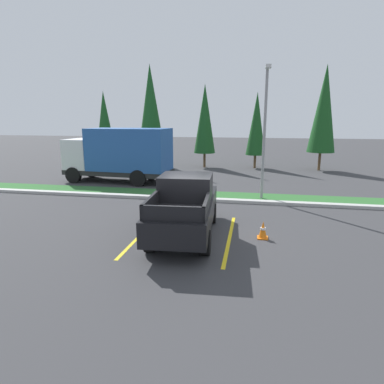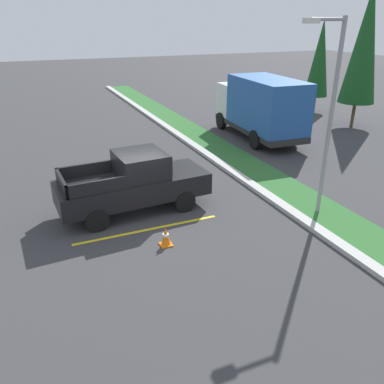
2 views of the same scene
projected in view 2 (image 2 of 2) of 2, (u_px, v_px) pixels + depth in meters
The scene contains 11 objects.
ground_plane at pixel (137, 215), 13.58m from camera, with size 120.00×120.00×0.00m, color #38383A.
parking_line_near at pixel (124, 194), 15.26m from camera, with size 0.12×4.80×0.01m, color yellow.
parking_line_far at pixel (148, 230), 12.66m from camera, with size 0.12×4.80×0.01m, color yellow.
curb_strip at pixel (260, 191), 15.36m from camera, with size 56.00×0.40×0.15m, color #B2B2AD.
grass_median at pixel (284, 187), 15.77m from camera, with size 56.00×1.80×0.06m, color #2D662D.
pickup_truck_main at pixel (135, 183), 13.56m from camera, with size 2.22×5.33×2.10m.
cargo_truck_distant at pixel (260, 106), 21.57m from camera, with size 6.92×2.83×3.40m.
street_light at pixel (328, 107), 12.23m from camera, with size 0.24×1.49×6.34m.
cypress_tree_leftmost at pixel (320, 58), 27.32m from camera, with size 1.64×1.64×6.32m.
cypress_tree_left_inner at pixel (365, 44), 22.97m from camera, with size 2.16×2.16×8.30m.
traffic_cone at pixel (166, 237), 11.69m from camera, with size 0.36×0.36×0.60m.
Camera 2 is at (11.86, -3.03, 6.24)m, focal length 36.65 mm.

